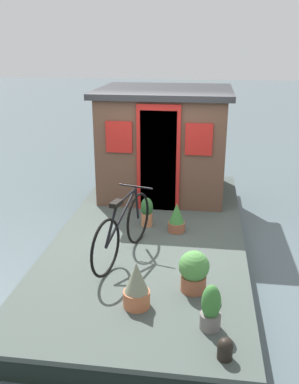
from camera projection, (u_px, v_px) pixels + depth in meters
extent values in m
plane|color=#4C5B60|center=(151.00, 251.00, 6.64)|extent=(60.00, 60.00, 0.00)
cube|color=#424C47|center=(151.00, 232.00, 6.53)|extent=(5.83, 2.77, 0.06)
cube|color=black|center=(151.00, 243.00, 6.59)|extent=(5.71, 2.72, 0.30)
cube|color=brown|center=(164.00, 144.00, 7.89)|extent=(1.86, 2.18, 1.84)
cube|color=#28282B|center=(165.00, 91.00, 7.56)|extent=(2.06, 2.38, 0.10)
cube|color=maroon|center=(158.00, 162.00, 7.03)|extent=(0.04, 0.60, 1.70)
cube|color=red|center=(158.00, 159.00, 7.01)|extent=(0.03, 0.72, 1.80)
cube|color=red|center=(199.00, 139.00, 6.81)|extent=(0.03, 0.44, 0.52)
cube|color=red|center=(119.00, 137.00, 6.98)|extent=(0.03, 0.44, 0.52)
torus|color=black|center=(138.00, 218.00, 6.04)|extent=(0.72, 0.22, 0.74)
torus|color=black|center=(106.00, 248.00, 5.18)|extent=(0.72, 0.22, 0.74)
cylinder|color=black|center=(121.00, 217.00, 5.50)|extent=(0.91, 0.26, 0.50)
cylinder|color=black|center=(126.00, 197.00, 5.56)|extent=(0.58, 0.18, 0.07)
cylinder|color=black|center=(111.00, 227.00, 5.24)|extent=(0.34, 0.12, 0.46)
cylinder|color=black|center=(137.00, 204.00, 5.93)|extent=(0.12, 0.06, 0.48)
cube|color=black|center=(116.00, 204.00, 5.30)|extent=(0.22, 0.15, 0.06)
cylinder|color=black|center=(135.00, 187.00, 5.80)|extent=(0.15, 0.49, 0.02)
cylinder|color=slate|center=(210.00, 321.00, 4.29)|extent=(0.21, 0.21, 0.17)
ellipsoid|color=#387533|center=(211.00, 302.00, 4.22)|extent=(0.20, 0.20, 0.39)
cylinder|color=#935138|center=(193.00, 283.00, 4.94)|extent=(0.30, 0.30, 0.19)
sphere|color=#4C8942|center=(194.00, 266.00, 4.86)|extent=(0.36, 0.36, 0.36)
cylinder|color=#935138|center=(176.00, 227.00, 6.47)|extent=(0.26, 0.26, 0.15)
cone|color=#387533|center=(177.00, 213.00, 6.39)|extent=(0.23, 0.23, 0.31)
cylinder|color=#C6754C|center=(147.00, 219.00, 6.66)|extent=(0.17, 0.17, 0.21)
ellipsoid|color=#2D602D|center=(147.00, 207.00, 6.59)|extent=(0.19, 0.19, 0.30)
cylinder|color=#B2603D|center=(137.00, 299.00, 4.64)|extent=(0.30, 0.30, 0.19)
cone|color=gray|center=(136.00, 277.00, 4.55)|extent=(0.27, 0.27, 0.35)
cylinder|color=black|center=(225.00, 352.00, 3.89)|extent=(0.14, 0.14, 0.14)
sphere|color=black|center=(225.00, 346.00, 3.86)|extent=(0.15, 0.15, 0.15)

